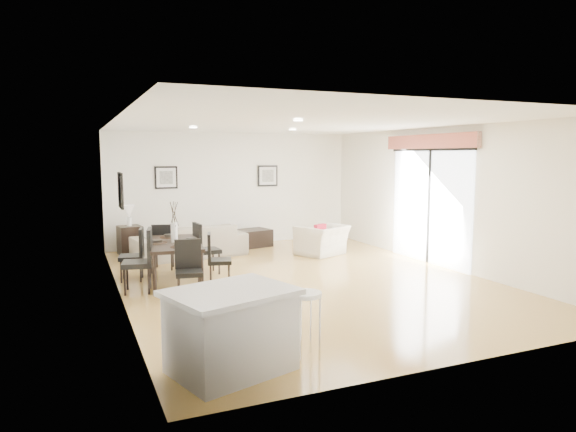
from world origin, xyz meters
name	(u,v)px	position (x,y,z in m)	size (l,w,h in m)	color
ground	(300,279)	(0.00, 0.00, 0.00)	(8.00, 8.00, 0.00)	#B18F48
wall_back	(233,189)	(0.00, 4.00, 1.35)	(6.00, 0.04, 2.70)	white
wall_front	(465,236)	(0.00, -4.00, 1.35)	(6.00, 0.04, 2.70)	white
wall_left	(118,210)	(-3.00, 0.00, 1.35)	(0.04, 8.00, 2.70)	white
wall_right	(441,197)	(3.00, 0.00, 1.35)	(0.04, 8.00, 2.70)	white
ceiling	(301,123)	(0.00, 0.00, 2.70)	(6.00, 8.00, 0.02)	white
sofa	(190,241)	(-1.35, 2.73, 0.34)	(2.35, 0.92, 0.68)	gray
armchair	(322,240)	(1.36, 1.85, 0.32)	(0.99, 0.87, 0.64)	beige
courtyard_plant_a	(530,241)	(5.42, -0.01, 0.32)	(0.58, 0.51, 0.65)	#3F6029
courtyard_plant_b	(480,231)	(5.58, 1.63, 0.32)	(0.35, 0.35, 0.63)	#3F6029
dining_table	(175,246)	(-2.05, 0.65, 0.63)	(1.03, 1.76, 0.70)	black
dining_chair_wnear	(143,257)	(-2.64, 0.22, 0.57)	(0.54, 0.54, 1.01)	black
dining_chair_wfar	(136,251)	(-2.65, 1.05, 0.51)	(0.48, 0.48, 0.91)	black
dining_chair_enear	(215,256)	(-1.46, 0.25, 0.48)	(0.48, 0.48, 0.87)	black
dining_chair_efar	(203,246)	(-1.47, 1.06, 0.53)	(0.45, 0.45, 0.94)	black
dining_chair_head	(189,266)	(-2.04, -0.39, 0.49)	(0.45, 0.45, 0.89)	black
dining_chair_foot	(163,244)	(-2.08, 1.69, 0.49)	(0.49, 0.49, 0.88)	black
vase	(174,225)	(-2.05, 0.65, 0.98)	(0.89, 1.37, 0.69)	white
coffee_table	(249,238)	(0.19, 3.39, 0.20)	(1.01, 0.61, 0.41)	black
side_table	(130,240)	(-2.49, 3.53, 0.31)	(0.47, 0.47, 0.63)	black
table_lamp	(129,213)	(-2.49, 3.53, 0.92)	(0.24, 0.24, 0.45)	white
cushion	(320,232)	(1.27, 1.76, 0.53)	(0.32, 0.10, 0.32)	#AF1627
kitchen_island	(231,330)	(-2.23, -3.23, 0.42)	(1.41, 1.23, 0.84)	#BABABC
bar_stool	(306,302)	(-1.40, -3.23, 0.62)	(0.33, 0.33, 0.72)	white
framed_print_back_left	(166,178)	(-1.60, 3.97, 1.65)	(0.52, 0.04, 0.52)	black
framed_print_back_right	(268,176)	(0.90, 3.97, 1.65)	(0.52, 0.04, 0.52)	black
framed_print_left_wall	(121,190)	(-2.97, -0.20, 1.65)	(0.04, 0.52, 0.52)	black
sliding_door	(429,180)	(2.96, 0.30, 1.66)	(0.12, 2.70, 2.57)	white
courtyard	(524,208)	(6.16, 0.87, 0.92)	(6.00, 6.00, 2.00)	gray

